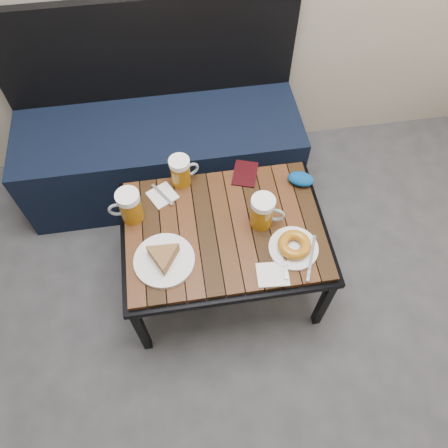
{
  "coord_description": "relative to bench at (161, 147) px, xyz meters",
  "views": [
    {
      "loc": [
        -0.05,
        0.18,
        1.97
      ],
      "look_at": [
        0.09,
        1.1,
        0.5
      ],
      "focal_mm": 35.0,
      "sensor_mm": 36.0,
      "label": 1
    }
  ],
  "objects": [
    {
      "name": "room_shell",
      "position": [
        0.14,
        -1.26,
        1.48
      ],
      "size": [
        4.0,
        4.0,
        4.0
      ],
      "color": "gray",
      "rests_on": "ground"
    },
    {
      "name": "bench",
      "position": [
        0.0,
        0.0,
        0.0
      ],
      "size": [
        1.4,
        0.5,
        0.95
      ],
      "color": "black",
      "rests_on": "ground"
    },
    {
      "name": "cafe_table",
      "position": [
        0.23,
        -0.66,
        0.16
      ],
      "size": [
        0.84,
        0.62,
        0.47
      ],
      "color": "black",
      "rests_on": "ground"
    },
    {
      "name": "beer_mug_left",
      "position": [
        -0.13,
        -0.55,
        0.28
      ],
      "size": [
        0.14,
        0.09,
        0.15
      ],
      "rotation": [
        0.0,
        0.0,
        3.14
      ],
      "color": "#925B0B",
      "rests_on": "cafe_table"
    },
    {
      "name": "beer_mug_centre",
      "position": [
        0.09,
        -0.4,
        0.27
      ],
      "size": [
        0.13,
        0.11,
        0.14
      ],
      "rotation": [
        0.0,
        0.0,
        0.32
      ],
      "color": "#925B0B",
      "rests_on": "cafe_table"
    },
    {
      "name": "beer_mug_right",
      "position": [
        0.38,
        -0.66,
        0.28
      ],
      "size": [
        0.15,
        0.11,
        0.15
      ],
      "rotation": [
        0.0,
        0.0,
        -0.27
      ],
      "color": "#925B0B",
      "rests_on": "cafe_table"
    },
    {
      "name": "plate_pie",
      "position": [
        -0.02,
        -0.78,
        0.23
      ],
      "size": [
        0.24,
        0.24,
        0.07
      ],
      "color": "white",
      "rests_on": "cafe_table"
    },
    {
      "name": "plate_bagel",
      "position": [
        0.48,
        -0.8,
        0.22
      ],
      "size": [
        0.2,
        0.25,
        0.05
      ],
      "color": "white",
      "rests_on": "cafe_table"
    },
    {
      "name": "napkin_left",
      "position": [
        -0.0,
        -0.47,
        0.2
      ],
      "size": [
        0.14,
        0.14,
        0.01
      ],
      "rotation": [
        0.0,
        0.0,
        0.48
      ],
      "color": "white",
      "rests_on": "cafe_table"
    },
    {
      "name": "napkin_right",
      "position": [
        0.38,
        -0.9,
        0.2
      ],
      "size": [
        0.13,
        0.11,
        0.01
      ],
      "rotation": [
        0.0,
        0.0,
        -0.07
      ],
      "color": "white",
      "rests_on": "cafe_table"
    },
    {
      "name": "passport_navy",
      "position": [
        -0.01,
        -0.8,
        0.2
      ],
      "size": [
        0.16,
        0.13,
        0.01
      ],
      "primitive_type": "cube",
      "rotation": [
        0.0,
        0.0,
        -1.33
      ],
      "color": "black",
      "rests_on": "cafe_table"
    },
    {
      "name": "passport_burgundy",
      "position": [
        0.36,
        -0.4,
        0.2
      ],
      "size": [
        0.14,
        0.17,
        0.01
      ],
      "primitive_type": "cube",
      "rotation": [
        0.0,
        0.0,
        -0.32
      ],
      "color": "black",
      "rests_on": "cafe_table"
    },
    {
      "name": "knit_pouch",
      "position": [
        0.59,
        -0.48,
        0.22
      ],
      "size": [
        0.13,
        0.11,
        0.05
      ],
      "primitive_type": "ellipsoid",
      "rotation": [
        0.0,
        0.0,
        -0.43
      ],
      "color": "navy",
      "rests_on": "cafe_table"
    }
  ]
}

